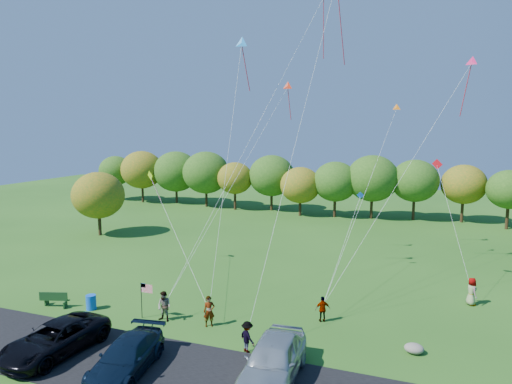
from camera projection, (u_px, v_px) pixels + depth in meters
ground at (208, 337)px, 25.58m from camera, size 140.00×140.00×0.00m
asphalt_lane at (171, 372)px, 21.87m from camera, size 44.00×6.00×0.06m
treeline at (338, 183)px, 58.35m from camera, size 78.28×27.50×8.12m
minivan_dark at (55, 339)px, 23.50m from camera, size 3.19×6.04×1.62m
minivan_navy at (126, 357)px, 21.69m from camera, size 2.96×5.62×1.55m
minivan_silver at (273, 360)px, 21.00m from camera, size 2.70×6.00×2.00m
flyer_a at (209, 311)px, 26.86m from camera, size 0.80×0.73×1.84m
flyer_b at (164, 306)px, 27.59m from camera, size 0.97×0.80×1.85m
flyer_c at (247, 337)px, 23.79m from camera, size 1.23×1.10×1.66m
flyer_d at (323, 309)px, 27.53m from camera, size 1.00×0.76×1.58m
flyer_e at (472, 291)px, 30.12m from camera, size 0.92×1.07×1.85m
park_bench at (54, 299)px, 29.81m from camera, size 1.81×0.85×1.03m
trash_barrel at (91, 302)px, 29.43m from camera, size 0.64×0.64×0.96m
flag_assembly at (144, 292)px, 27.86m from camera, size 0.84×0.54×2.26m
boulder_near at (276, 343)px, 24.20m from camera, size 1.27×0.99×0.63m
boulder_far at (414, 348)px, 23.73m from camera, size 1.00×0.83×0.52m
kites_aloft at (331, 44)px, 33.99m from camera, size 24.85×8.85×16.59m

